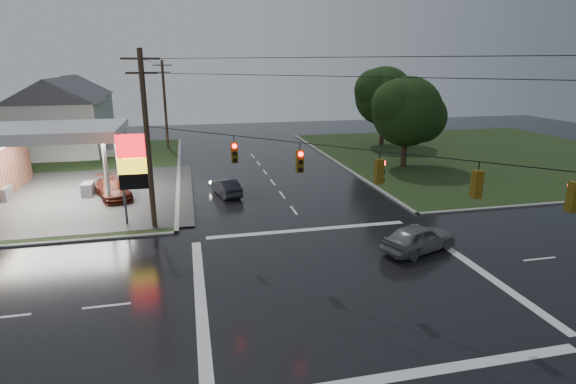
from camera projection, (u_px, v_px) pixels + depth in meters
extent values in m
plane|color=black|center=(346.00, 280.00, 21.83)|extent=(120.00, 120.00, 0.00)
cube|color=black|center=(483.00, 154.00, 51.70)|extent=(36.00, 36.00, 0.08)
cube|color=#2D2D2D|center=(20.00, 199.00, 34.44)|extent=(26.00, 18.00, 0.02)
cylinder|color=silver|center=(106.00, 173.00, 32.44)|extent=(0.30, 0.30, 5.00)
cylinder|color=silver|center=(118.00, 157.00, 38.06)|extent=(0.30, 0.30, 5.00)
cube|color=silver|center=(38.00, 132.00, 33.44)|extent=(12.00, 8.00, 0.80)
cube|color=white|center=(39.00, 138.00, 33.56)|extent=(11.40, 7.40, 0.04)
cube|color=#59595E|center=(4.00, 194.00, 34.10)|extent=(0.80, 1.60, 1.10)
cube|color=#59595E|center=(88.00, 190.00, 35.37)|extent=(0.80, 1.60, 1.10)
cylinder|color=#59595E|center=(123.00, 180.00, 28.45)|extent=(0.16, 0.16, 6.00)
cylinder|color=#59595E|center=(149.00, 179.00, 28.78)|extent=(0.16, 0.16, 6.00)
cube|color=red|center=(133.00, 145.00, 28.01)|extent=(2.00, 0.35, 1.40)
cube|color=yellow|center=(135.00, 166.00, 28.37)|extent=(2.00, 0.35, 1.00)
cube|color=black|center=(136.00, 181.00, 28.64)|extent=(2.00, 0.35, 1.00)
cylinder|color=#382619|center=(148.00, 143.00, 27.20)|extent=(0.32, 0.32, 11.00)
cube|color=#382619|center=(140.00, 59.00, 25.84)|extent=(2.20, 0.12, 0.12)
cube|color=#382619|center=(142.00, 73.00, 26.06)|extent=(1.80, 0.12, 0.12)
cylinder|color=#382619|center=(165.00, 105.00, 53.98)|extent=(0.32, 0.32, 10.50)
cube|color=#382619|center=(162.00, 65.00, 52.69)|extent=(2.20, 0.12, 0.12)
cube|color=#382619|center=(163.00, 72.00, 52.91)|extent=(1.80, 0.12, 0.12)
cube|color=#59470C|center=(234.00, 153.00, 23.72)|extent=(0.34, 0.34, 1.10)
cylinder|color=#FF0C07|center=(235.00, 146.00, 23.43)|extent=(0.22, 0.08, 0.22)
cube|color=#59470C|center=(300.00, 161.00, 21.66)|extent=(0.34, 0.34, 1.10)
cylinder|color=#FF0C07|center=(301.00, 154.00, 21.36)|extent=(0.22, 0.08, 0.22)
cube|color=#59470C|center=(379.00, 171.00, 19.59)|extent=(0.34, 0.34, 1.10)
cylinder|color=#FF0C07|center=(384.00, 163.00, 19.53)|extent=(0.08, 0.22, 0.22)
cube|color=#59470C|center=(477.00, 184.00, 17.52)|extent=(0.34, 0.34, 1.10)
cylinder|color=#FF0C07|center=(475.00, 174.00, 17.61)|extent=(0.22, 0.08, 0.22)
cube|color=#59470C|center=(573.00, 197.00, 15.87)|extent=(0.34, 0.34, 1.10)
cylinder|color=#FF0C07|center=(571.00, 185.00, 15.95)|extent=(0.22, 0.08, 0.22)
cube|color=silver|center=(60.00, 129.00, 50.29)|extent=(9.00, 8.00, 6.00)
cube|color=gray|center=(113.00, 150.00, 52.13)|extent=(1.60, 4.80, 0.80)
cube|color=silver|center=(75.00, 117.00, 61.32)|extent=(9.00, 8.00, 6.00)
cube|color=gray|center=(118.00, 135.00, 63.16)|extent=(1.60, 4.80, 0.80)
cylinder|color=black|center=(405.00, 143.00, 44.72)|extent=(0.56, 0.56, 5.04)
sphere|color=black|center=(407.00, 112.00, 43.87)|extent=(6.80, 6.80, 6.80)
sphere|color=black|center=(421.00, 117.00, 44.69)|extent=(5.10, 5.10, 5.10)
sphere|color=black|center=(396.00, 105.00, 43.01)|extent=(4.76, 4.76, 4.76)
cylinder|color=black|center=(382.00, 124.00, 56.52)|extent=(0.56, 0.56, 5.60)
sphere|color=black|center=(384.00, 96.00, 55.58)|extent=(7.20, 7.20, 7.20)
sphere|color=black|center=(396.00, 101.00, 56.44)|extent=(5.40, 5.40, 5.40)
sphere|color=black|center=(375.00, 90.00, 54.68)|extent=(5.04, 5.04, 5.04)
imported|color=black|center=(226.00, 187.00, 35.65)|extent=(2.31, 4.26, 1.33)
imported|color=slate|center=(419.00, 238.00, 24.99)|extent=(4.92, 3.28, 1.55)
imported|color=#4D1B11|center=(113.00, 189.00, 34.77)|extent=(3.64, 5.55, 1.49)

